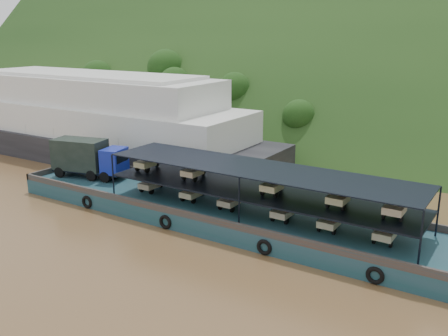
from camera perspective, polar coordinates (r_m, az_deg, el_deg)
The scene contains 4 objects.
ground at distance 37.26m, azimuth 0.11°, elevation -6.23°, with size 160.00×160.00×0.00m, color brown.
hillside at distance 69.20m, azimuth 16.34°, elevation 3.34°, with size 140.00×28.00×28.00m, color #173312.
cargo_barge at distance 38.01m, azimuth -2.33°, elevation -3.99°, with size 35.00×7.18×4.55m.
passenger_ferry at distance 58.78m, azimuth -15.10°, elevation 5.36°, with size 45.86×12.03×9.26m.
Camera 1 is at (18.57, -29.23, 13.76)m, focal length 40.00 mm.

